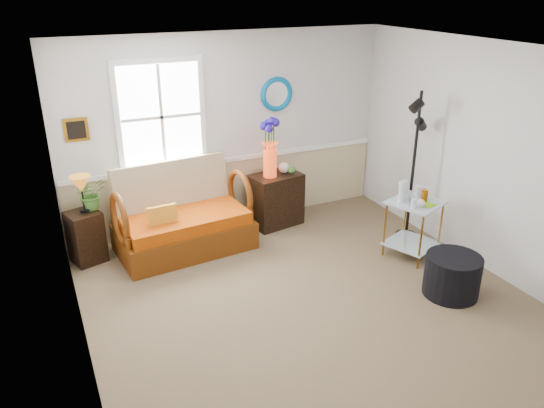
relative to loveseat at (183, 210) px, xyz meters
name	(u,v)px	position (x,y,z in m)	size (l,w,h in m)	color
floor	(317,310)	(0.85, -1.92, -0.54)	(4.50, 5.00, 0.01)	brown
ceiling	(328,54)	(0.85, -1.92, 2.06)	(4.50, 5.00, 0.01)	white
walls	(322,195)	(0.85, -1.92, 0.76)	(4.51, 5.01, 2.60)	silver
wainscot	(231,191)	(0.85, 0.56, -0.09)	(4.46, 0.02, 0.90)	#CBB88A
chair_rail	(230,159)	(0.85, 0.55, 0.38)	(4.46, 0.04, 0.06)	white
window	(161,117)	(-0.05, 0.55, 1.06)	(1.14, 0.06, 1.44)	white
picture	(76,130)	(-1.07, 0.56, 1.01)	(0.28, 0.03, 0.28)	orange
mirror	(276,94)	(1.55, 0.56, 1.21)	(0.47, 0.47, 0.07)	#007FCB
loveseat	(183,210)	(0.00, 0.00, 0.00)	(1.64, 0.93, 1.07)	#582A0B
throw_pillow	(163,220)	(-0.29, -0.17, -0.01)	(0.36, 0.09, 0.36)	#B74000
lamp_stand	(86,237)	(-1.16, 0.20, -0.22)	(0.36, 0.36, 0.64)	black
table_lamp	(82,194)	(-1.13, 0.21, 0.33)	(0.25, 0.25, 0.45)	#C66C1E
potted_plant	(91,197)	(-1.03, 0.27, 0.26)	(0.35, 0.39, 0.31)	#41792C
cabinet	(276,200)	(1.37, 0.19, -0.17)	(0.68, 0.44, 0.73)	black
flower_vase	(270,148)	(1.27, 0.17, 0.59)	(0.23, 0.23, 0.79)	red
side_table	(413,229)	(2.50, -1.35, -0.17)	(0.57, 0.57, 0.72)	#A57128
tabletop_items	(416,192)	(2.48, -1.36, 0.32)	(0.43, 0.43, 0.26)	silver
floor_lamp	(413,167)	(2.80, -0.90, 0.44)	(0.28, 0.28, 1.95)	black
ottoman	(452,276)	(2.33, -2.25, -0.31)	(0.60, 0.60, 0.46)	black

